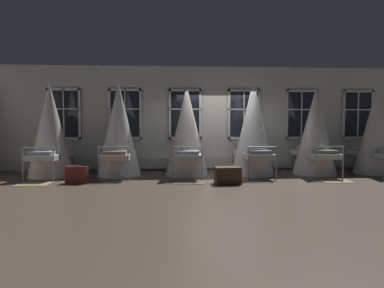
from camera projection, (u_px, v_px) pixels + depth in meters
The scene contains 14 objects.
ground at pixel (220, 175), 9.91m from camera, with size 26.67×26.67×0.00m, color #4C3D33.
back_wall_with_windows at pixel (214, 119), 11.14m from camera, with size 14.34×0.10×3.44m, color beige.
window_bank at pixel (215, 140), 11.06m from camera, with size 10.92×0.10×2.62m.
cot_first at pixel (50, 131), 9.67m from camera, with size 1.30×2.00×2.75m.
cot_second at pixel (119, 130), 9.81m from camera, with size 1.30×1.99×2.77m.
cot_third at pixel (187, 132), 9.86m from camera, with size 1.30×2.01×2.65m.
cot_fourth at pixel (253, 129), 9.97m from camera, with size 1.30×2.01×2.87m.
cot_fifth at pixel (315, 132), 10.12m from camera, with size 1.30×2.00×2.65m.
cot_sixth at pixel (377, 130), 10.25m from camera, with size 1.30×2.00×2.76m.
rug_first at pixel (33, 184), 8.37m from camera, with size 0.80×0.56×0.01m, color #8E7A5B.
rug_third at pixel (189, 183), 8.60m from camera, with size 0.80×0.56×0.01m, color brown.
rug_fifth at pixel (336, 181), 8.83m from camera, with size 0.80×0.56×0.01m, color #8E7A5B.
suitcase_dark at pixel (77, 175), 8.54m from camera, with size 0.58×0.29×0.47m.
travel_trunk at pixel (228, 175), 8.45m from camera, with size 0.64×0.40×0.43m, color #472D1E.
Camera 1 is at (-1.40, -9.78, 1.47)m, focal length 31.03 mm.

